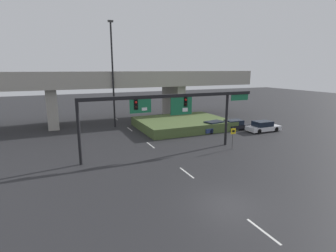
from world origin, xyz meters
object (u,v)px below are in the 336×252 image
object	(u,v)px
highway_light_pole_near	(113,73)
parked_sedan_near_right	(215,127)
speed_limit_sign	(233,135)
parked_sedan_far_right	(263,127)
signal_gantry	(171,105)
parked_sedan_mid_right	(234,125)

from	to	relation	value
highway_light_pole_near	parked_sedan_near_right	size ratio (longest dim) A/B	2.94
speed_limit_sign	parked_sedan_far_right	bearing A→B (deg)	29.33
speed_limit_sign	highway_light_pole_near	bearing A→B (deg)	119.82
highway_light_pole_near	parked_sedan_far_right	distance (m)	21.67
speed_limit_sign	signal_gantry	bearing A→B (deg)	165.54
highway_light_pole_near	parked_sedan_far_right	world-z (taller)	highway_light_pole_near
speed_limit_sign	parked_sedan_far_right	size ratio (longest dim) A/B	0.49
signal_gantry	parked_sedan_mid_right	xyz separation A→B (m)	(12.11, 5.62, -4.14)
parked_sedan_near_right	parked_sedan_mid_right	xyz separation A→B (m)	(3.02, -0.25, -0.01)
signal_gantry	speed_limit_sign	distance (m)	7.27
highway_light_pole_near	parked_sedan_far_right	xyz separation A→B (m)	(17.57, -10.60, -6.97)
highway_light_pole_near	parked_sedan_near_right	bearing A→B (deg)	-34.38
highway_light_pole_near	parked_sedan_near_right	world-z (taller)	highway_light_pole_near
speed_limit_sign	highway_light_pole_near	world-z (taller)	highway_light_pole_near
speed_limit_sign	parked_sedan_near_right	xyz separation A→B (m)	(2.81, 7.49, -0.85)
highway_light_pole_near	parked_sedan_mid_right	xyz separation A→B (m)	(14.70, -8.24, -6.99)
signal_gantry	highway_light_pole_near	bearing A→B (deg)	100.58
parked_sedan_mid_right	parked_sedan_far_right	bearing A→B (deg)	-37.03
signal_gantry	parked_sedan_mid_right	world-z (taller)	signal_gantry
parked_sedan_mid_right	parked_sedan_near_right	bearing A→B (deg)	177.67
speed_limit_sign	highway_light_pole_near	size ratio (longest dim) A/B	0.16
speed_limit_sign	parked_sedan_near_right	size ratio (longest dim) A/B	0.46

